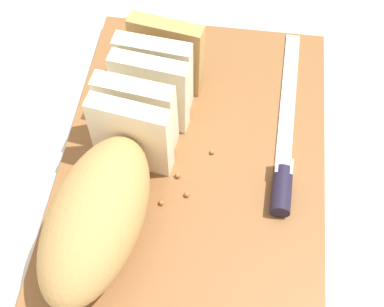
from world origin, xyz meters
name	(u,v)px	position (x,y,z in m)	size (l,w,h in m)	color
ground_plane	(192,177)	(0.00, 0.00, 0.00)	(3.00, 3.00, 0.00)	silver
cutting_board	(192,172)	(0.00, 0.00, 0.01)	(0.48, 0.31, 0.02)	brown
bread_loaf	(117,169)	(-0.04, 0.07, 0.07)	(0.35, 0.14, 0.10)	tan
bread_knife	(284,162)	(0.02, -0.11, 0.03)	(0.28, 0.02, 0.02)	silver
crumb_near_knife	(190,195)	(-0.04, 0.00, 0.03)	(0.01, 0.01, 0.01)	#996633
crumb_near_loaf	(161,203)	(-0.05, 0.03, 0.03)	(0.01, 0.01, 0.01)	#996633
crumb_stray_left	(212,152)	(0.02, -0.02, 0.03)	(0.01, 0.01, 0.01)	#996633
crumb_stray_right	(178,175)	(-0.02, 0.01, 0.03)	(0.01, 0.01, 0.01)	#996633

